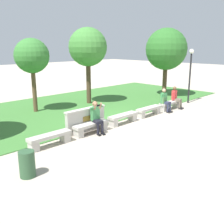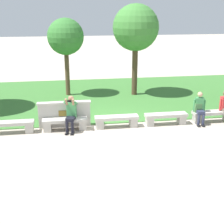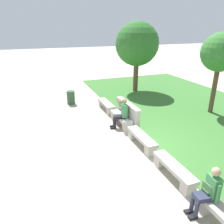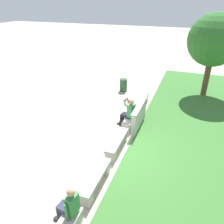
# 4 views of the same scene
# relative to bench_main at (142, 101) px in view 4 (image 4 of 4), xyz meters

# --- Properties ---
(ground_plane) EXTENTS (80.00, 80.00, 0.00)m
(ground_plane) POSITION_rel_bench_main_xyz_m (3.92, 0.00, -0.29)
(ground_plane) COLOR #B2A593
(bench_main) EXTENTS (1.67, 0.40, 0.45)m
(bench_main) POSITION_rel_bench_main_xyz_m (0.00, 0.00, 0.00)
(bench_main) COLOR #B7B2A8
(bench_main) RESTS_ON ground
(bench_near) EXTENTS (1.67, 0.40, 0.45)m
(bench_near) POSITION_rel_bench_main_xyz_m (1.96, 0.00, 0.00)
(bench_near) COLOR #B7B2A8
(bench_near) RESTS_ON ground
(bench_mid) EXTENTS (1.67, 0.40, 0.45)m
(bench_mid) POSITION_rel_bench_main_xyz_m (3.92, 0.00, 0.00)
(bench_mid) COLOR #B7B2A8
(bench_mid) RESTS_ON ground
(bench_far) EXTENTS (1.67, 0.40, 0.45)m
(bench_far) POSITION_rel_bench_main_xyz_m (5.88, 0.00, 0.00)
(bench_far) COLOR #B7B2A8
(bench_far) RESTS_ON ground
(backrest_wall_with_plaque) EXTENTS (2.02, 0.24, 1.01)m
(backrest_wall_with_plaque) POSITION_rel_bench_main_xyz_m (1.96, 0.34, 0.22)
(backrest_wall_with_plaque) COLOR #B7B2A8
(backrest_wall_with_plaque) RESTS_ON ground
(person_photographer) EXTENTS (0.53, 0.77, 1.32)m
(person_photographer) POSITION_rel_bench_main_xyz_m (2.20, -0.08, 0.44)
(person_photographer) COLOR black
(person_photographer) RESTS_ON ground
(person_distant) EXTENTS (0.48, 0.71, 1.26)m
(person_distant) POSITION_rel_bench_main_xyz_m (7.22, -0.07, 0.38)
(person_distant) COLOR black
(person_distant) RESTS_ON ground
(backpack) EXTENTS (0.28, 0.24, 0.43)m
(backpack) POSITION_rel_bench_main_xyz_m (7.17, 0.01, 0.33)
(backpack) COLOR #4C7F47
(backpack) RESTS_ON bench_end
(tree_behind_wall) EXTENTS (2.75, 2.75, 4.46)m
(tree_behind_wall) POSITION_rel_bench_main_xyz_m (-2.72, 3.04, 2.78)
(tree_behind_wall) COLOR brown
(tree_behind_wall) RESTS_ON ground
(trash_bin) EXTENTS (0.44, 0.44, 0.75)m
(trash_bin) POSITION_rel_bench_main_xyz_m (-1.68, -1.53, 0.08)
(trash_bin) COLOR #2D5133
(trash_bin) RESTS_ON ground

